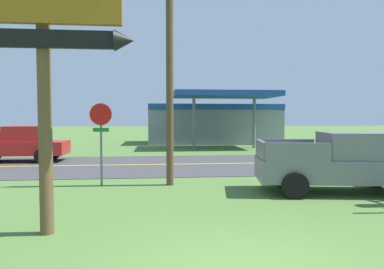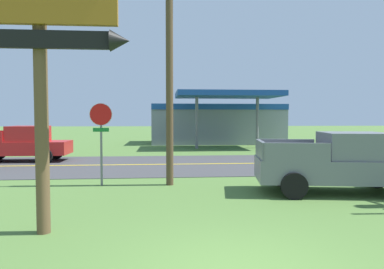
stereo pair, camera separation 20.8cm
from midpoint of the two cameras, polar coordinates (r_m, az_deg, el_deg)
The scene contains 8 objects.
road_asphalt at distance 18.43m, azimuth -1.88°, elevation -4.80°, with size 140.00×8.00×0.02m, color #3D3D3F.
road_centre_line at distance 18.43m, azimuth -1.88°, elevation -4.76°, with size 126.00×0.20×0.01m, color gold.
motel_sign at distance 8.15m, azimuth -23.29°, elevation 17.66°, with size 3.47×0.54×6.54m.
stop_sign at distance 13.07m, azimuth -14.84°, elevation 0.85°, with size 0.80×0.08×2.95m.
utility_pole at distance 12.94m, azimuth -4.07°, elevation 12.07°, with size 2.11×0.26×8.43m.
gas_station at distance 33.54m, azimuth 3.19°, elevation 1.95°, with size 12.00×11.50×4.40m.
pickup_grey_parked_on_lawn at distance 12.49m, azimuth 22.28°, elevation -4.25°, with size 5.44×2.85×1.96m.
pickup_red_on_road at distance 21.66m, azimuth -26.29°, elevation -1.42°, with size 5.20×2.24×1.96m.
Camera 1 is at (-1.32, -5.21, 2.46)m, focal length 33.28 mm.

